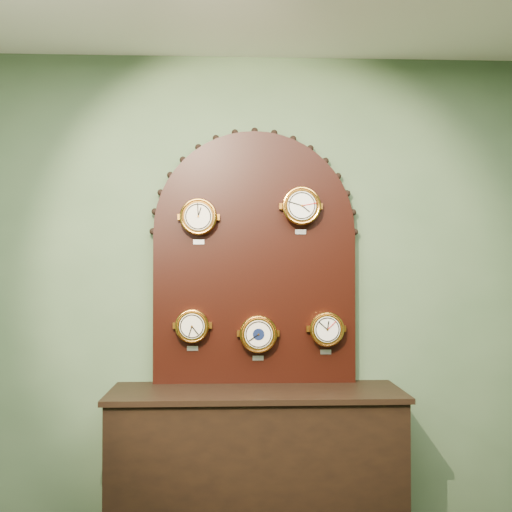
{
  "coord_description": "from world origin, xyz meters",
  "views": [
    {
      "loc": [
        -0.14,
        -1.17,
        1.51
      ],
      "look_at": [
        0.0,
        2.25,
        1.58
      ],
      "focal_mm": 42.6,
      "sensor_mm": 36.0,
      "label": 1
    }
  ],
  "objects_px": {
    "shop_counter": "(256,467)",
    "display_board": "(255,249)",
    "hygrometer": "(192,326)",
    "barometer": "(258,334)",
    "arabic_clock": "(301,206)",
    "roman_clock": "(199,217)",
    "tide_clock": "(327,329)"
  },
  "relations": [
    {
      "from": "display_board",
      "to": "arabic_clock",
      "type": "relative_size",
      "value": 5.5
    },
    {
      "from": "roman_clock",
      "to": "hygrometer",
      "type": "bearing_deg",
      "value": 179.15
    },
    {
      "from": "shop_counter",
      "to": "tide_clock",
      "type": "height_order",
      "value": "tide_clock"
    },
    {
      "from": "barometer",
      "to": "tide_clock",
      "type": "relative_size",
      "value": 1.06
    },
    {
      "from": "display_board",
      "to": "tide_clock",
      "type": "distance_m",
      "value": 0.64
    },
    {
      "from": "display_board",
      "to": "tide_clock",
      "type": "xyz_separation_m",
      "value": [
        0.42,
        -0.07,
        -0.47
      ]
    },
    {
      "from": "shop_counter",
      "to": "arabic_clock",
      "type": "relative_size",
      "value": 5.75
    },
    {
      "from": "display_board",
      "to": "barometer",
      "type": "relative_size",
      "value": 5.65
    },
    {
      "from": "hygrometer",
      "to": "barometer",
      "type": "distance_m",
      "value": 0.39
    },
    {
      "from": "arabic_clock",
      "to": "hygrometer",
      "type": "bearing_deg",
      "value": 179.93
    },
    {
      "from": "display_board",
      "to": "shop_counter",
      "type": "bearing_deg",
      "value": -90.0
    },
    {
      "from": "roman_clock",
      "to": "tide_clock",
      "type": "bearing_deg",
      "value": 0.02
    },
    {
      "from": "arabic_clock",
      "to": "roman_clock",
      "type": "bearing_deg",
      "value": 179.97
    },
    {
      "from": "roman_clock",
      "to": "arabic_clock",
      "type": "height_order",
      "value": "arabic_clock"
    },
    {
      "from": "display_board",
      "to": "tide_clock",
      "type": "relative_size",
      "value": 5.99
    },
    {
      "from": "arabic_clock",
      "to": "barometer",
      "type": "relative_size",
      "value": 1.03
    },
    {
      "from": "roman_clock",
      "to": "arabic_clock",
      "type": "bearing_deg",
      "value": -0.03
    },
    {
      "from": "arabic_clock",
      "to": "tide_clock",
      "type": "relative_size",
      "value": 1.09
    },
    {
      "from": "shop_counter",
      "to": "barometer",
      "type": "xyz_separation_m",
      "value": [
        0.02,
        0.15,
        0.73
      ]
    },
    {
      "from": "shop_counter",
      "to": "display_board",
      "type": "height_order",
      "value": "display_board"
    },
    {
      "from": "roman_clock",
      "to": "arabic_clock",
      "type": "relative_size",
      "value": 0.96
    },
    {
      "from": "display_board",
      "to": "roman_clock",
      "type": "xyz_separation_m",
      "value": [
        -0.33,
        -0.07,
        0.18
      ]
    },
    {
      "from": "display_board",
      "to": "arabic_clock",
      "type": "height_order",
      "value": "display_board"
    },
    {
      "from": "hygrometer",
      "to": "tide_clock",
      "type": "height_order",
      "value": "hygrometer"
    },
    {
      "from": "shop_counter",
      "to": "tide_clock",
      "type": "distance_m",
      "value": 0.88
    },
    {
      "from": "display_board",
      "to": "hygrometer",
      "type": "height_order",
      "value": "display_board"
    },
    {
      "from": "shop_counter",
      "to": "roman_clock",
      "type": "height_order",
      "value": "roman_clock"
    },
    {
      "from": "roman_clock",
      "to": "tide_clock",
      "type": "xyz_separation_m",
      "value": [
        0.75,
        0.0,
        -0.66
      ]
    },
    {
      "from": "shop_counter",
      "to": "barometer",
      "type": "relative_size",
      "value": 5.9
    },
    {
      "from": "shop_counter",
      "to": "display_board",
      "type": "distance_m",
      "value": 1.25
    },
    {
      "from": "roman_clock",
      "to": "tide_clock",
      "type": "relative_size",
      "value": 1.05
    },
    {
      "from": "arabic_clock",
      "to": "barometer",
      "type": "xyz_separation_m",
      "value": [
        -0.25,
        0.0,
        -0.75
      ]
    }
  ]
}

